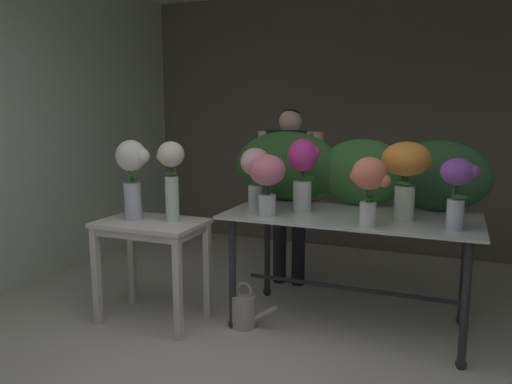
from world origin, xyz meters
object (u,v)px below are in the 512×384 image
object	(u,v)px
vase_coral_roses	(369,182)
vase_white_roses_tall	(133,172)
display_table_glass	(351,232)
watering_can	(244,310)
vase_blush_dahlias	(255,170)
vase_sunset_lilies	(406,168)
vase_cream_lisianthus_tall	(171,172)
florist	(290,177)
vase_magenta_snapdragons	(303,169)
side_table_white	(152,236)
vase_violet_ranunculus	(458,185)
vase_rosy_stock	(267,176)

from	to	relation	value
vase_coral_roses	vase_white_roses_tall	xyz separation A→B (m)	(-1.70, -0.11, -0.00)
display_table_glass	watering_can	world-z (taller)	display_table_glass
vase_blush_dahlias	vase_sunset_lilies	bearing A→B (deg)	-0.60
vase_sunset_lilies	vase_cream_lisianthus_tall	size ratio (longest dim) A/B	0.90
florist	vase_magenta_snapdragons	xyz separation A→B (m)	(0.35, -0.75, 0.17)
display_table_glass	side_table_white	world-z (taller)	display_table_glass
vase_cream_lisianthus_tall	display_table_glass	bearing A→B (deg)	18.21
vase_magenta_snapdragons	watering_can	size ratio (longest dim) A/B	1.50
vase_cream_lisianthus_tall	vase_coral_roses	bearing A→B (deg)	2.29
vase_coral_roses	vase_violet_ranunculus	xyz separation A→B (m)	(0.51, 0.11, -0.00)
vase_magenta_snapdragons	vase_blush_dahlias	distance (m)	0.37
side_table_white	vase_sunset_lilies	bearing A→B (deg)	12.20
display_table_glass	vase_rosy_stock	world-z (taller)	vase_rosy_stock
vase_rosy_stock	watering_can	world-z (taller)	vase_rosy_stock
vase_coral_roses	side_table_white	bearing A→B (deg)	-176.08
side_table_white	vase_violet_ranunculus	bearing A→B (deg)	5.97
display_table_glass	vase_rosy_stock	bearing A→B (deg)	-152.81
vase_white_roses_tall	side_table_white	bearing A→B (deg)	-0.37
vase_sunset_lilies	vase_magenta_snapdragons	bearing A→B (deg)	177.91
vase_blush_dahlias	vase_cream_lisianthus_tall	world-z (taller)	vase_cream_lisianthus_tall
florist	vase_white_roses_tall	size ratio (longest dim) A/B	2.69
vase_cream_lisianthus_tall	watering_can	world-z (taller)	vase_cream_lisianthus_tall
vase_rosy_stock	vase_cream_lisianthus_tall	world-z (taller)	vase_cream_lisianthus_tall
display_table_glass	side_table_white	distance (m)	1.45
vase_magenta_snapdragons	vase_violet_ranunculus	xyz separation A→B (m)	(1.03, -0.19, -0.03)
display_table_glass	florist	distance (m)	1.02
vase_sunset_lilies	watering_can	bearing A→B (deg)	-167.54
side_table_white	vase_sunset_lilies	distance (m)	1.87
display_table_glass	side_table_white	bearing A→B (deg)	-161.78
vase_rosy_stock	vase_coral_roses	distance (m)	0.71
side_table_white	vase_violet_ranunculus	size ratio (longest dim) A/B	1.74
florist	vase_rosy_stock	bearing A→B (deg)	-80.78
vase_blush_dahlias	vase_cream_lisianthus_tall	size ratio (longest dim) A/B	0.78
vase_magenta_snapdragons	vase_rosy_stock	bearing A→B (deg)	-130.34
vase_cream_lisianthus_tall	vase_white_roses_tall	bearing A→B (deg)	-170.62
florist	vase_rosy_stock	world-z (taller)	florist
vase_sunset_lilies	watering_can	distance (m)	1.53
vase_cream_lisianthus_tall	watering_can	bearing A→B (deg)	9.85
side_table_white	florist	xyz separation A→B (m)	(0.69, 1.15, 0.33)
vase_blush_dahlias	vase_coral_roses	bearing A→B (deg)	-17.70
vase_coral_roses	vase_white_roses_tall	size ratio (longest dim) A/B	0.75
vase_coral_roses	watering_can	xyz separation A→B (m)	(-0.87, 0.04, -1.00)
vase_coral_roses	vase_cream_lisianthus_tall	bearing A→B (deg)	-177.71
vase_blush_dahlias	vase_violet_ranunculus	world-z (taller)	vase_blush_dahlias
side_table_white	vase_rosy_stock	size ratio (longest dim) A/B	1.80
vase_coral_roses	vase_blush_dahlias	bearing A→B (deg)	162.30
vase_coral_roses	vase_sunset_lilies	size ratio (longest dim) A/B	0.84
vase_magenta_snapdragons	vase_white_roses_tall	size ratio (longest dim) A/B	0.90
vase_rosy_stock	watering_can	distance (m)	1.01
side_table_white	vase_rosy_stock	distance (m)	0.98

